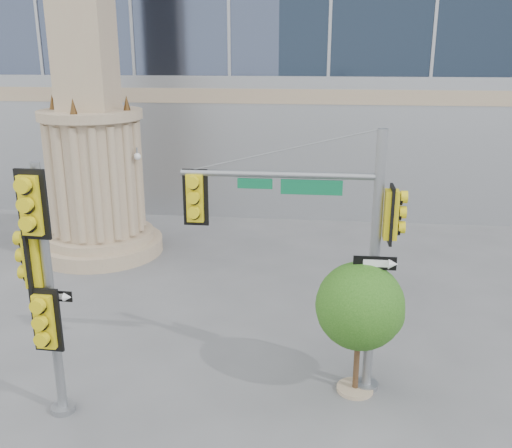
# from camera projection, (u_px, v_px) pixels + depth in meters

# --- Properties ---
(ground) EXTENTS (120.00, 120.00, 0.00)m
(ground) POSITION_uv_depth(u_px,v_px,m) (223.00, 415.00, 11.56)
(ground) COLOR #545456
(ground) RESTS_ON ground
(monument) EXTENTS (4.40, 4.40, 16.60)m
(monument) POSITION_uv_depth(u_px,v_px,m) (89.00, 97.00, 19.10)
(monument) COLOR tan
(monument) RESTS_ON ground
(main_signal_pole) EXTENTS (4.39, 0.53, 5.65)m
(main_signal_pole) POSITION_uv_depth(u_px,v_px,m) (325.00, 234.00, 11.56)
(main_signal_pole) COLOR slate
(main_signal_pole) RESTS_ON ground
(secondary_signal_pole) EXTENTS (0.89, 0.68, 5.17)m
(secondary_signal_pole) POSITION_uv_depth(u_px,v_px,m) (42.00, 275.00, 10.68)
(secondary_signal_pole) COLOR slate
(secondary_signal_pole) RESTS_ON ground
(street_tree) EXTENTS (1.89, 1.84, 2.94)m
(street_tree) POSITION_uv_depth(u_px,v_px,m) (361.00, 309.00, 11.81)
(street_tree) COLOR tan
(street_tree) RESTS_ON ground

